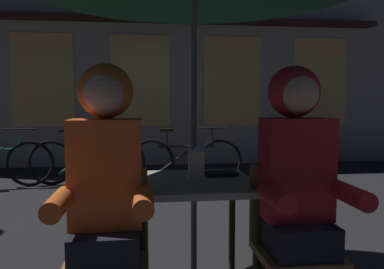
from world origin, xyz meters
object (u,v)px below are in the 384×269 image
person_right_hooded (298,174)px  cafe_table (194,197)px  chair_right (292,238)px  potted_plant (317,139)px  bicycle_second (87,161)px  bicycle_third (186,160)px  person_left_hooded (106,178)px  lantern (196,160)px  book (221,173)px  chair_left (108,246)px

person_right_hooded → cafe_table: bearing=138.4°
chair_right → potted_plant: potted_plant is taller
cafe_table → chair_right: 0.62m
chair_right → bicycle_second: chair_right is taller
bicycle_third → cafe_table: bearing=-95.2°
bicycle_second → cafe_table: bearing=-71.9°
person_left_hooded → bicycle_third: person_left_hooded is taller
person_left_hooded → person_right_hooded: 0.96m
lantern → book: 0.23m
chair_right → lantern: bearing=140.1°
lantern → person_left_hooded: bearing=-138.2°
person_right_hooded → bicycle_third: person_right_hooded is taller
chair_right → book: bearing=120.0°
bicycle_third → potted_plant: 2.58m
cafe_table → book: size_ratio=3.70×
chair_left → potted_plant: potted_plant is taller
chair_right → potted_plant: size_ratio=0.95×
book → lantern: bearing=-154.1°
cafe_table → lantern: 0.22m
cafe_table → person_right_hooded: size_ratio=0.53×
chair_right → potted_plant: (2.26, 4.61, 0.05)m
cafe_table → person_right_hooded: person_right_hooded is taller
cafe_table → lantern: lantern is taller
chair_left → person_right_hooded: person_right_hooded is taller
cafe_table → lantern: (0.02, 0.02, 0.22)m
lantern → bicycle_third: 3.44m
person_right_hooded → potted_plant: 5.20m
chair_right → bicycle_third: bearing=92.6°
chair_right → bicycle_second: bearing=112.8°
potted_plant → bicycle_second: bearing=-168.9°
chair_right → person_left_hooded: size_ratio=0.62×
chair_left → person_left_hooded: size_ratio=0.62×
person_left_hooded → lantern: bearing=41.8°
lantern → person_left_hooded: size_ratio=0.17×
bicycle_third → chair_left: bearing=-101.8°
chair_left → potted_plant: bearing=55.1°
cafe_table → person_left_hooded: (-0.48, -0.43, 0.21)m
cafe_table → person_left_hooded: 0.67m
chair_right → book: 0.63m
cafe_table → bicycle_third: (0.31, 3.40, -0.29)m
person_left_hooded → potted_plant: bearing=55.4°
chair_right → bicycle_third: size_ratio=0.52×
bicycle_second → potted_plant: bearing=11.1°
potted_plant → lantern: bearing=-122.8°
chair_right → bicycle_second: size_ratio=0.52×
cafe_table → chair_right: chair_right is taller
chair_left → book: (0.67, 0.50, 0.26)m
potted_plant → chair_left: bearing=-124.9°
chair_left → chair_right: 0.96m
potted_plant → cafe_table: bearing=-122.8°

